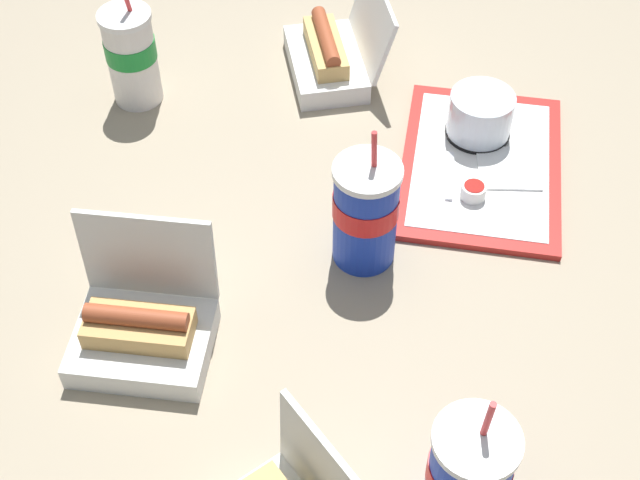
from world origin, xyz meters
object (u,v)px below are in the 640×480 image
at_px(plastic_fork, 450,176).
at_px(soda_cup_center, 365,211).
at_px(food_tray, 481,165).
at_px(soda_cup_right, 468,474).
at_px(clamshell_hotdog_left, 331,54).
at_px(soda_cup_left, 132,55).
at_px(cake_container, 480,116).
at_px(ketchup_cup, 473,191).
at_px(clamshell_hotdog_front, 142,328).

height_order(plastic_fork, soda_cup_center, soda_cup_center).
bearing_deg(plastic_fork, food_tray, -51.68).
xyz_separation_m(soda_cup_right, soda_cup_center, (0.40, 0.14, 0.01)).
distance_m(clamshell_hotdog_left, soda_cup_center, 0.45).
relative_size(soda_cup_left, soda_cup_center, 0.99).
bearing_deg(plastic_fork, soda_cup_center, 143.49).
height_order(food_tray, cake_container, cake_container).
distance_m(ketchup_cup, clamshell_hotdog_left, 0.40).
xyz_separation_m(ketchup_cup, soda_cup_right, (-0.52, 0.03, 0.06)).
height_order(plastic_fork, soda_cup_right, soda_cup_right).
distance_m(ketchup_cup, soda_cup_left, 0.63).
bearing_deg(clamshell_hotdog_front, clamshell_hotdog_left, -18.42).
xyz_separation_m(food_tray, soda_cup_right, (-0.60, 0.05, 0.08)).
distance_m(plastic_fork, soda_cup_left, 0.58).
height_order(soda_cup_right, soda_cup_center, soda_cup_center).
bearing_deg(food_tray, soda_cup_left, 77.56).
xyz_separation_m(clamshell_hotdog_left, soda_cup_left, (-0.10, 0.34, 0.05)).
xyz_separation_m(food_tray, ketchup_cup, (-0.08, 0.02, 0.02)).
bearing_deg(soda_cup_left, ketchup_cup, -110.03).
height_order(cake_container, plastic_fork, cake_container).
height_order(food_tray, plastic_fork, plastic_fork).
bearing_deg(clamshell_hotdog_front, plastic_fork, -49.76).
relative_size(cake_container, soda_cup_center, 0.46).
distance_m(food_tray, soda_cup_center, 0.29).
relative_size(food_tray, soda_cup_left, 1.65).
bearing_deg(clamshell_hotdog_front, soda_cup_left, 13.50).
relative_size(cake_container, clamshell_hotdog_left, 0.46).
height_order(cake_container, soda_cup_right, soda_cup_right).
xyz_separation_m(food_tray, clamshell_hotdog_left, (0.23, 0.27, 0.03)).
distance_m(food_tray, soda_cup_right, 0.61).
bearing_deg(ketchup_cup, soda_cup_right, 176.77).
xyz_separation_m(clamshell_hotdog_left, soda_cup_right, (-0.84, -0.22, 0.05)).
height_order(food_tray, soda_cup_left, soda_cup_left).
distance_m(cake_container, soda_cup_left, 0.61).
distance_m(cake_container, plastic_fork, 0.13).
xyz_separation_m(food_tray, soda_cup_center, (-0.20, 0.18, 0.09)).
distance_m(plastic_fork, clamshell_hotdog_left, 0.35).
distance_m(food_tray, clamshell_hotdog_front, 0.62).
bearing_deg(soda_cup_right, soda_cup_left, 37.21).
bearing_deg(soda_cup_center, plastic_fork, -38.66).
bearing_deg(plastic_fork, soda_cup_right, -177.22).
height_order(clamshell_hotdog_front, soda_cup_left, soda_cup_left).
height_order(ketchup_cup, clamshell_hotdog_left, clamshell_hotdog_left).
bearing_deg(soda_cup_right, soda_cup_center, 19.11).
xyz_separation_m(food_tray, clamshell_hotdog_front, (-0.40, 0.48, 0.04)).
bearing_deg(plastic_fork, soda_cup_left, 74.83).
bearing_deg(soda_cup_right, food_tray, -4.42).
relative_size(clamshell_hotdog_left, soda_cup_right, 1.05).
distance_m(clamshell_hotdog_front, clamshell_hotdog_left, 0.67).
bearing_deg(cake_container, soda_cup_left, 84.16).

